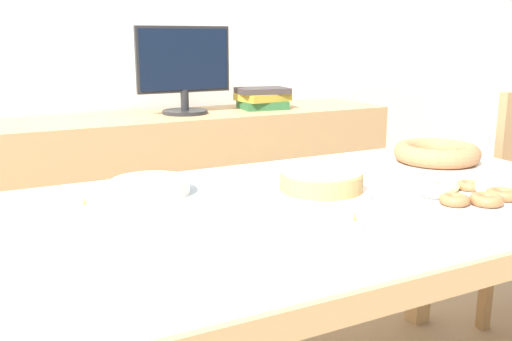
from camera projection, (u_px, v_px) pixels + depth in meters
wall_back at (135, 0)px, 2.62m from camera, size 8.00×0.10×2.60m
dining_table at (305, 229)px, 1.50m from camera, size 1.74×0.91×0.73m
sideboard at (163, 204)px, 2.56m from camera, size 2.16×0.44×0.80m
computer_monitor at (184, 70)px, 2.48m from camera, size 0.42×0.20×0.38m
book_stack at (262, 98)px, 2.69m from camera, size 0.25×0.21×0.10m
cake_chocolate_round at (321, 184)px, 1.51m from camera, size 0.27×0.27×0.06m
cake_golden_bundt at (436, 155)px, 1.85m from camera, size 0.32×0.32×0.07m
pastry_platter at (470, 197)px, 1.44m from camera, size 0.35×0.35×0.04m
plate_stack at (150, 187)px, 1.51m from camera, size 0.21×0.21×0.04m
tealight_centre at (85, 207)px, 1.37m from camera, size 0.04×0.04×0.04m
tealight_right_edge at (355, 223)px, 1.25m from camera, size 0.04×0.04×0.04m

